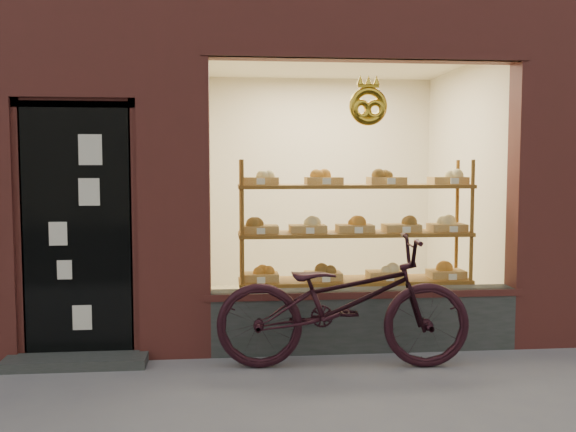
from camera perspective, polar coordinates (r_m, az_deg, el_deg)
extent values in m
cube|color=#242C28|center=(5.82, 6.74, -9.14)|extent=(2.70, 0.25, 0.55)
cube|color=black|center=(5.63, -18.22, -1.28)|extent=(0.90, 0.04, 2.15)
cube|color=#242C28|center=(5.67, -18.31, -12.15)|extent=(1.15, 0.35, 0.08)
torus|color=gold|center=(5.58, 7.15, 9.67)|extent=(0.33, 0.07, 0.33)
cube|color=brown|center=(6.28, 5.88, -10.23)|extent=(2.20, 0.45, 0.04)
cube|color=brown|center=(6.17, 5.91, -5.74)|extent=(2.20, 0.45, 0.03)
cube|color=brown|center=(6.11, 5.95, -1.58)|extent=(2.20, 0.45, 0.04)
cube|color=brown|center=(6.08, 5.98, 2.64)|extent=(2.20, 0.45, 0.04)
cylinder|color=brown|center=(5.81, -4.08, -3.37)|extent=(0.04, 0.04, 1.70)
cylinder|color=brown|center=(6.24, 15.98, -2.98)|extent=(0.04, 0.04, 1.70)
cylinder|color=brown|center=(6.20, -4.18, -2.88)|extent=(0.04, 0.04, 1.70)
cylinder|color=brown|center=(6.61, 14.74, -2.56)|extent=(0.04, 0.04, 1.70)
cube|color=#AA7C35|center=(6.05, -2.50, -5.42)|extent=(0.34, 0.24, 0.07)
sphere|color=orange|center=(6.04, -2.50, -4.63)|extent=(0.11, 0.11, 0.11)
cube|color=white|center=(5.87, -2.40, -5.73)|extent=(0.07, 0.01, 0.05)
cube|color=#AA7C35|center=(6.11, 3.15, -5.32)|extent=(0.34, 0.24, 0.07)
sphere|color=brown|center=(6.10, 3.15, -4.54)|extent=(0.11, 0.11, 0.11)
cube|color=white|center=(5.93, 3.42, -5.63)|extent=(0.08, 0.01, 0.05)
cube|color=#AA7C35|center=(6.23, 8.63, -5.18)|extent=(0.34, 0.24, 0.07)
sphere|color=beige|center=(6.22, 8.64, -4.41)|extent=(0.11, 0.11, 0.11)
cube|color=white|center=(6.05, 9.07, -5.47)|extent=(0.07, 0.01, 0.05)
cube|color=#AA7C35|center=(6.40, 13.87, -5.00)|extent=(0.34, 0.24, 0.07)
sphere|color=orange|center=(6.39, 13.88, -4.25)|extent=(0.11, 0.11, 0.11)
cube|color=white|center=(6.23, 14.44, -5.27)|extent=(0.08, 0.01, 0.05)
cube|color=#AA7C35|center=(5.99, -2.52, -1.18)|extent=(0.34, 0.24, 0.07)
sphere|color=brown|center=(5.98, -2.52, -0.37)|extent=(0.11, 0.11, 0.11)
cube|color=white|center=(5.81, -2.42, -1.36)|extent=(0.07, 0.01, 0.06)
cube|color=#AA7C35|center=(6.03, 1.76, -1.14)|extent=(0.34, 0.24, 0.07)
sphere|color=beige|center=(6.02, 1.76, -0.33)|extent=(0.11, 0.11, 0.11)
cube|color=white|center=(5.85, 1.99, -1.31)|extent=(0.07, 0.01, 0.06)
cube|color=#AA7C35|center=(6.10, 5.95, -1.09)|extent=(0.34, 0.24, 0.07)
sphere|color=orange|center=(6.10, 5.96, -0.29)|extent=(0.11, 0.11, 0.11)
cube|color=white|center=(5.92, 6.31, -1.26)|extent=(0.07, 0.01, 0.06)
cube|color=#AA7C35|center=(6.21, 10.03, -1.04)|extent=(0.34, 0.24, 0.07)
sphere|color=brown|center=(6.20, 10.04, -0.26)|extent=(0.11, 0.11, 0.11)
cube|color=white|center=(6.03, 10.50, -1.21)|extent=(0.07, 0.01, 0.06)
cube|color=#AA7C35|center=(6.34, 13.94, -0.99)|extent=(0.34, 0.24, 0.07)
sphere|color=beige|center=(6.34, 13.96, -0.22)|extent=(0.11, 0.11, 0.11)
cube|color=white|center=(6.17, 14.52, -1.15)|extent=(0.08, 0.01, 0.06)
cube|color=#AA7C35|center=(5.96, -2.53, 3.13)|extent=(0.34, 0.24, 0.07)
sphere|color=beige|center=(5.96, -2.53, 3.95)|extent=(0.11, 0.11, 0.11)
cube|color=white|center=(5.78, -2.43, 3.09)|extent=(0.07, 0.01, 0.06)
cube|color=#AA7C35|center=(6.02, 3.19, 3.14)|extent=(0.34, 0.24, 0.07)
sphere|color=orange|center=(6.02, 3.19, 3.95)|extent=(0.11, 0.11, 0.11)
cube|color=white|center=(5.84, 3.46, 3.10)|extent=(0.08, 0.01, 0.06)
cube|color=#AA7C35|center=(6.14, 8.73, 3.12)|extent=(0.34, 0.24, 0.07)
sphere|color=brown|center=(6.14, 8.74, 3.92)|extent=(0.11, 0.11, 0.11)
cube|color=white|center=(5.96, 9.17, 3.08)|extent=(0.07, 0.01, 0.06)
cube|color=#AA7C35|center=(6.32, 14.02, 3.08)|extent=(0.34, 0.24, 0.07)
sphere|color=beige|center=(6.32, 14.04, 3.85)|extent=(0.11, 0.11, 0.11)
cube|color=white|center=(6.14, 14.60, 3.03)|extent=(0.08, 0.01, 0.06)
imported|color=black|center=(5.27, 4.91, -7.62)|extent=(2.10, 0.88, 1.08)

